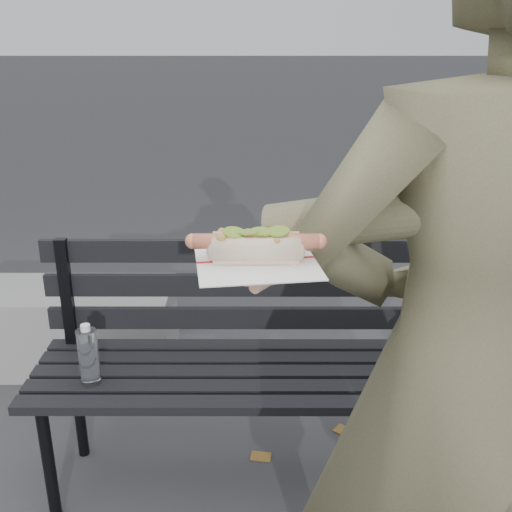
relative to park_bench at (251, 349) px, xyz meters
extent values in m
cylinder|color=black|center=(-0.66, -0.24, -0.30)|extent=(0.04, 0.04, 0.45)
cylinder|color=black|center=(-0.66, 0.10, -0.30)|extent=(0.04, 0.04, 0.45)
cylinder|color=black|center=(0.68, -0.24, -0.30)|extent=(0.04, 0.04, 0.45)
cylinder|color=black|center=(0.68, 0.10, -0.30)|extent=(0.04, 0.04, 0.45)
cube|color=black|center=(0.01, -0.25, -0.06)|extent=(1.50, 0.07, 0.03)
cube|color=black|center=(0.01, -0.16, -0.06)|extent=(1.50, 0.07, 0.03)
cube|color=black|center=(0.01, -0.07, -0.06)|extent=(1.50, 0.07, 0.03)
cube|color=black|center=(0.01, 0.02, -0.06)|extent=(1.50, 0.07, 0.03)
cube|color=black|center=(0.01, 0.11, -0.06)|extent=(1.50, 0.07, 0.03)
cube|color=black|center=(-0.66, 0.12, 0.15)|extent=(0.04, 0.03, 0.42)
cube|color=black|center=(0.68, 0.12, 0.15)|extent=(0.04, 0.03, 0.42)
cube|color=black|center=(0.01, 0.14, 0.05)|extent=(1.50, 0.02, 0.08)
cube|color=black|center=(0.01, 0.14, 0.18)|extent=(1.50, 0.02, 0.08)
cube|color=black|center=(0.01, 0.14, 0.31)|extent=(1.50, 0.02, 0.08)
cylinder|color=white|center=(-0.52, -0.15, 0.05)|extent=(0.06, 0.06, 0.19)
cylinder|color=white|center=(-0.52, -0.15, 0.16)|extent=(0.03, 0.03, 0.02)
cube|color=slate|center=(-0.99, 0.78, -0.32)|extent=(1.20, 0.40, 0.40)
imported|color=brown|center=(0.42, -0.81, 0.40)|extent=(0.73, 0.54, 1.85)
cylinder|color=brown|center=(0.28, -0.83, 0.73)|extent=(0.51, 0.23, 0.19)
cylinder|color=#D8A384|center=(0.06, -0.91, 0.67)|extent=(0.09, 0.08, 0.07)
ellipsoid|color=#D8A384|center=(0.02, -0.92, 0.66)|extent=(0.10, 0.12, 0.03)
cylinder|color=#D8A384|center=(-0.04, -0.95, 0.67)|extent=(0.05, 0.02, 0.02)
cylinder|color=#D8A384|center=(-0.04, -0.93, 0.67)|extent=(0.05, 0.02, 0.02)
cylinder|color=#D8A384|center=(-0.04, -0.91, 0.67)|extent=(0.05, 0.02, 0.02)
cylinder|color=#D8A384|center=(-0.04, -0.89, 0.67)|extent=(0.05, 0.02, 0.02)
cylinder|color=#D8A384|center=(0.03, -0.97, 0.67)|extent=(0.04, 0.05, 0.02)
cube|color=white|center=(0.02, -0.92, 0.68)|extent=(0.21, 0.21, 0.00)
cube|color=#B21E1E|center=(0.02, -0.92, 0.68)|extent=(0.19, 0.03, 0.00)
cylinder|color=#DB7354|center=(0.02, -0.92, 0.71)|extent=(0.20, 0.02, 0.02)
sphere|color=#DB7354|center=(-0.08, -0.92, 0.71)|extent=(0.03, 0.02, 0.02)
sphere|color=#DB7354|center=(0.12, -0.92, 0.71)|extent=(0.03, 0.02, 0.02)
sphere|color=#9E6B2D|center=(0.07, -0.92, 0.72)|extent=(0.01, 0.01, 0.01)
sphere|color=#9E6B2D|center=(-0.03, -0.93, 0.72)|extent=(0.01, 0.01, 0.01)
sphere|color=#9E6B2D|center=(0.00, -0.90, 0.72)|extent=(0.01, 0.01, 0.01)
sphere|color=#9E6B2D|center=(0.00, -0.90, 0.72)|extent=(0.01, 0.01, 0.01)
sphere|color=#9E6B2D|center=(0.03, -0.93, 0.72)|extent=(0.01, 0.01, 0.01)
sphere|color=#9E6B2D|center=(-0.04, -0.93, 0.72)|extent=(0.01, 0.01, 0.01)
sphere|color=#9E6B2D|center=(0.02, -0.92, 0.72)|extent=(0.01, 0.01, 0.01)
sphere|color=#9E6B2D|center=(0.04, -0.90, 0.72)|extent=(0.01, 0.01, 0.01)
sphere|color=#9E6B2D|center=(0.01, -0.90, 0.72)|extent=(0.01, 0.01, 0.01)
sphere|color=#9E6B2D|center=(0.01, -0.92, 0.72)|extent=(0.01, 0.01, 0.01)
sphere|color=#9E6B2D|center=(-0.02, -0.90, 0.72)|extent=(0.01, 0.01, 0.01)
sphere|color=#9E6B2D|center=(0.03, -0.90, 0.72)|extent=(0.01, 0.01, 0.01)
sphere|color=#9E6B2D|center=(-0.04, -0.94, 0.72)|extent=(0.01, 0.01, 0.01)
sphere|color=#9E6B2D|center=(-0.02, -0.90, 0.72)|extent=(0.01, 0.01, 0.01)
sphere|color=#9E6B2D|center=(0.00, -0.92, 0.72)|extent=(0.01, 0.01, 0.01)
sphere|color=#9E6B2D|center=(0.00, -0.91, 0.72)|extent=(0.01, 0.01, 0.01)
sphere|color=#9E6B2D|center=(-0.02, -0.92, 0.72)|extent=(0.01, 0.01, 0.01)
sphere|color=#9E6B2D|center=(0.07, -0.92, 0.72)|extent=(0.01, 0.01, 0.01)
sphere|color=#9E6B2D|center=(0.00, -0.91, 0.72)|extent=(0.01, 0.01, 0.01)
sphere|color=#9E6B2D|center=(0.02, -0.94, 0.72)|extent=(0.01, 0.01, 0.01)
sphere|color=#9E6B2D|center=(0.04, -0.92, 0.72)|extent=(0.01, 0.01, 0.01)
sphere|color=#9E6B2D|center=(0.06, -0.92, 0.72)|extent=(0.01, 0.01, 0.01)
sphere|color=#9E6B2D|center=(-0.04, -0.94, 0.72)|extent=(0.01, 0.01, 0.01)
sphere|color=#9E6B2D|center=(0.01, -0.93, 0.72)|extent=(0.01, 0.01, 0.01)
sphere|color=#9E6B2D|center=(0.02, -0.91, 0.72)|extent=(0.01, 0.01, 0.01)
sphere|color=#9E6B2D|center=(-0.04, -0.90, 0.72)|extent=(0.01, 0.01, 0.01)
sphere|color=#9E6B2D|center=(0.02, -0.92, 0.72)|extent=(0.01, 0.01, 0.01)
sphere|color=#9E6B2D|center=(0.05, -0.94, 0.72)|extent=(0.01, 0.01, 0.01)
sphere|color=#9E6B2D|center=(0.05, -0.92, 0.72)|extent=(0.01, 0.01, 0.01)
sphere|color=#9E6B2D|center=(0.02, -0.92, 0.72)|extent=(0.01, 0.01, 0.01)
cylinder|color=olive|center=(-0.02, -0.92, 0.73)|extent=(0.04, 0.04, 0.01)
cylinder|color=olive|center=(0.01, -0.92, 0.73)|extent=(0.04, 0.04, 0.01)
cylinder|color=olive|center=(0.03, -0.92, 0.73)|extent=(0.04, 0.04, 0.01)
cylinder|color=olive|center=(0.05, -0.92, 0.73)|extent=(0.04, 0.04, 0.01)
cube|color=brown|center=(0.87, -0.14, -0.52)|extent=(0.08, 0.06, 0.00)
cube|color=brown|center=(-1.25, 1.28, -0.52)|extent=(0.05, 0.04, 0.00)
cube|color=brown|center=(0.77, 1.23, -0.52)|extent=(0.10, 0.08, 0.00)
cube|color=brown|center=(0.36, 0.25, -0.52)|extent=(0.07, 0.07, 0.00)
cube|color=brown|center=(0.03, 0.08, -0.52)|extent=(0.09, 0.07, 0.00)
camera|label=1|loc=(0.02, -1.81, 1.03)|focal=42.00mm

